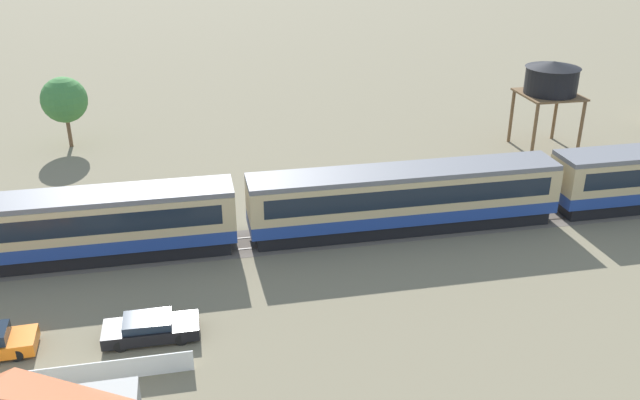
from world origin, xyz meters
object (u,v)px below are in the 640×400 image
object	(u,v)px
passenger_train	(408,196)
parked_car_black	(150,328)
yard_tree_0	(64,100)
water_tower	(551,80)

from	to	relation	value
passenger_train	parked_car_black	world-z (taller)	passenger_train
passenger_train	yard_tree_0	size ratio (longest dim) A/B	17.11
water_tower	yard_tree_0	xyz separation A→B (m)	(-39.25, 8.44, -1.82)
parked_car_black	yard_tree_0	distance (m)	30.49
parked_car_black	yard_tree_0	xyz separation A→B (m)	(-7.31, 29.39, 3.51)
passenger_train	yard_tree_0	bearing A→B (deg)	138.46
passenger_train	water_tower	size ratio (longest dim) A/B	13.85
yard_tree_0	water_tower	bearing A→B (deg)	-12.14
passenger_train	water_tower	distance (m)	20.42
passenger_train	water_tower	world-z (taller)	water_tower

